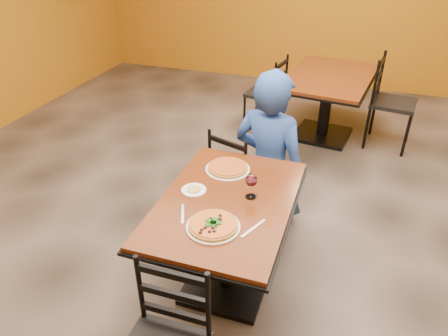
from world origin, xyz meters
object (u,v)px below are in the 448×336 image
(table_second, at_px, (327,91))
(diner, at_px, (270,147))
(chair_second_left, at_px, (265,93))
(plate_far, at_px, (228,169))
(pizza_far, at_px, (228,167))
(plate_main, at_px, (213,227))
(side_plate, at_px, (194,190))
(chair_main_far, at_px, (239,174))
(chair_second_right, at_px, (394,104))
(pizza_main, at_px, (213,225))
(wine_glass, at_px, (251,185))
(table_main, at_px, (227,224))

(table_second, relative_size, diner, 1.13)
(chair_second_left, bearing_deg, plate_far, 16.12)
(plate_far, xyz_separation_m, pizza_far, (0.00, 0.00, 0.02))
(plate_far, bearing_deg, plate_main, -79.26)
(pizza_far, bearing_deg, side_plate, -111.49)
(side_plate, bearing_deg, pizza_far, 68.51)
(chair_main_far, relative_size, chair_second_right, 0.84)
(chair_second_left, xyz_separation_m, diner, (0.45, -1.71, 0.21))
(pizza_main, bearing_deg, diner, 87.67)
(diner, xyz_separation_m, plate_far, (-0.17, -0.60, 0.10))
(side_plate, bearing_deg, table_second, 77.76)
(chair_main_far, bearing_deg, pizza_main, 117.66)
(diner, distance_m, pizza_far, 0.63)
(chair_second_left, relative_size, plate_far, 2.90)
(diner, distance_m, wine_glass, 0.89)
(wine_glass, bearing_deg, chair_second_right, 70.17)
(chair_main_far, relative_size, wine_glass, 4.71)
(chair_main_far, xyz_separation_m, side_plate, (-0.07, -0.80, 0.33))
(plate_main, relative_size, plate_far, 1.00)
(chair_second_left, bearing_deg, table_main, 17.51)
(pizza_far, bearing_deg, table_second, 79.09)
(plate_main, xyz_separation_m, pizza_main, (0.00, 0.00, 0.02))
(chair_second_right, xyz_separation_m, plate_main, (-1.05, -2.93, 0.25))
(table_main, xyz_separation_m, chair_second_right, (1.06, 2.65, -0.05))
(table_main, bearing_deg, chair_second_left, 98.30)
(table_second, height_order, pizza_far, pizza_far)
(pizza_main, distance_m, pizza_far, 0.64)
(table_second, relative_size, plate_main, 4.75)
(plate_main, height_order, wine_glass, wine_glass)
(chair_second_right, bearing_deg, side_plate, 161.85)
(side_plate, bearing_deg, diner, 72.21)
(chair_second_left, bearing_deg, pizza_main, 16.95)
(plate_main, xyz_separation_m, plate_far, (-0.12, 0.63, 0.00))
(table_main, height_order, chair_second_right, chair_second_right)
(plate_main, distance_m, plate_far, 0.64)
(chair_main_far, height_order, chair_second_left, chair_second_left)
(chair_main_far, bearing_deg, diner, -133.90)
(diner, relative_size, pizza_far, 4.68)
(pizza_far, bearing_deg, diner, 74.24)
(chair_second_right, distance_m, plate_main, 3.12)
(pizza_far, relative_size, wine_glass, 1.56)
(plate_main, distance_m, pizza_main, 0.02)
(pizza_main, height_order, plate_far, pizza_main)
(table_second, xyz_separation_m, pizza_far, (-0.44, -2.30, 0.21))
(plate_far, distance_m, wine_glass, 0.37)
(table_second, height_order, side_plate, side_plate)
(chair_main_far, height_order, pizza_main, chair_main_far)
(table_main, xyz_separation_m, plate_far, (-0.11, 0.34, 0.20))
(plate_far, bearing_deg, table_second, 79.09)
(chair_second_left, relative_size, chair_second_right, 0.89)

